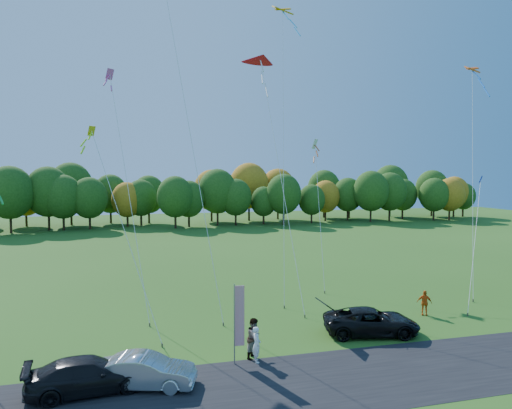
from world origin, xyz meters
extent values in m
plane|color=#275315|center=(0.00, 0.00, 0.00)|extent=(160.00, 160.00, 0.00)
cube|color=black|center=(0.00, -4.00, 0.01)|extent=(90.00, 6.00, 0.01)
imported|color=black|center=(5.27, 0.66, 0.73)|extent=(5.64, 3.51, 1.46)
imported|color=#BBBCC0|center=(-7.04, -2.68, 0.69)|extent=(4.44, 2.57, 1.38)
imported|color=black|center=(-9.31, -2.49, 0.71)|extent=(5.08, 2.53, 1.42)
imported|color=white|center=(-1.87, -1.35, 0.86)|extent=(0.42, 0.63, 1.71)
imported|color=gray|center=(-1.84, -0.82, 0.97)|extent=(1.16, 1.20, 1.95)
imported|color=#D65C14|center=(10.22, 2.93, 0.79)|extent=(1.00, 0.79, 1.58)
cylinder|color=#999999|center=(-2.93, -1.31, 1.91)|extent=(0.06, 0.06, 3.83)
cube|color=red|center=(-2.70, -1.33, 2.30)|extent=(0.48, 0.06, 2.87)
cube|color=navy|center=(-2.70, -1.30, 3.36)|extent=(0.48, 0.05, 0.75)
cylinder|color=#4C3F33|center=(-2.48, 4.08, 0.10)|extent=(0.08, 0.08, 0.20)
cylinder|color=#4C3F33|center=(2.07, 6.50, 0.10)|extent=(0.08, 0.08, 0.20)
cube|color=orange|center=(5.85, 18.89, 23.79)|extent=(4.09, 1.40, 1.51)
cylinder|color=#4C3F33|center=(2.69, 4.29, 0.10)|extent=(0.08, 0.08, 0.20)
cone|color=red|center=(2.59, 14.64, 18.25)|extent=(2.87, 2.20, 3.14)
cylinder|color=#4C3F33|center=(15.30, 4.64, 0.10)|extent=(0.08, 0.08, 0.20)
cube|color=#FB591B|center=(20.88, 12.23, 17.88)|extent=(3.05, 1.06, 1.17)
cylinder|color=#4C3F33|center=(-6.14, 1.65, 0.10)|extent=(0.08, 0.08, 0.20)
cube|color=gold|center=(-9.91, 7.87, 11.56)|extent=(1.02, 1.02, 1.20)
cylinder|color=#4C3F33|center=(6.15, 9.30, 0.10)|extent=(0.08, 0.08, 0.20)
cube|color=silver|center=(7.77, 15.60, 11.51)|extent=(1.44, 1.44, 1.72)
cylinder|color=#4C3F33|center=(-6.69, 5.08, 0.10)|extent=(0.08, 0.08, 0.20)
cube|color=#F351A9|center=(-9.06, 13.32, 16.13)|extent=(1.29, 1.29, 1.53)
cylinder|color=#4C3F33|center=(12.74, 2.06, 0.10)|extent=(0.08, 0.08, 0.20)
cube|color=#0B129E|center=(18.08, 7.53, 8.50)|extent=(0.95, 0.95, 1.11)
camera|label=1|loc=(-7.17, -21.83, 9.01)|focal=32.00mm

